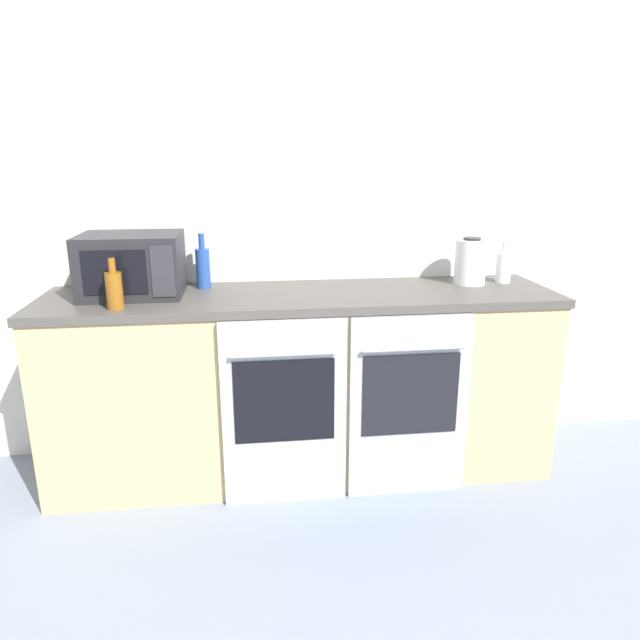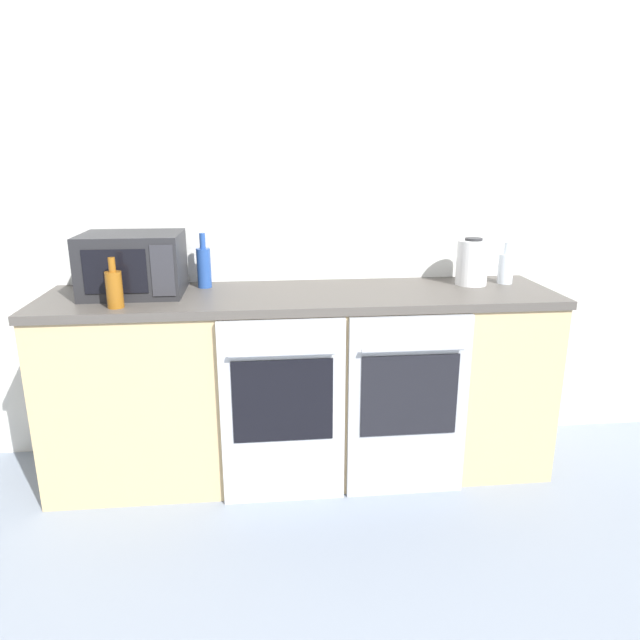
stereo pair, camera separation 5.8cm
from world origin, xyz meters
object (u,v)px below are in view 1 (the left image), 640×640
at_px(oven_left, 285,413).
at_px(microwave, 132,265).
at_px(bottle_amber, 114,289).
at_px(kettle, 470,262).
at_px(oven_right, 409,406).
at_px(bottle_clear, 504,267).
at_px(bottle_blue, 203,267).

bearing_deg(oven_left, microwave, 151.65).
relative_size(bottle_amber, kettle, 0.93).
bearing_deg(oven_right, kettle, 44.65).
bearing_deg(oven_right, oven_left, 180.00).
height_order(microwave, bottle_amber, microwave).
bearing_deg(kettle, bottle_amber, -170.29).
bearing_deg(bottle_clear, oven_left, -160.50).
distance_m(bottle_clear, bottle_amber, 1.92).
xyz_separation_m(microwave, bottle_clear, (1.87, 0.05, -0.06)).
bearing_deg(bottle_amber, microwave, 82.69).
height_order(oven_right, bottle_amber, bottle_amber).
height_order(oven_left, microwave, microwave).
bearing_deg(oven_left, bottle_blue, 127.33).
distance_m(bottle_amber, bottle_blue, 0.51).
distance_m(oven_left, oven_right, 0.58).
xyz_separation_m(oven_left, bottle_blue, (-0.37, 0.48, 0.59)).
bearing_deg(microwave, oven_left, -28.35).
xyz_separation_m(bottle_amber, bottle_blue, (0.35, 0.37, 0.02)).
xyz_separation_m(microwave, bottle_blue, (0.32, 0.11, -0.04)).
xyz_separation_m(microwave, kettle, (1.68, 0.04, -0.03)).
bearing_deg(bottle_amber, oven_right, -5.03).
distance_m(oven_right, kettle, 0.83).
relative_size(oven_left, microwave, 1.94).
bearing_deg(bottle_clear, oven_right, -145.08).
xyz_separation_m(oven_right, microwave, (-1.27, 0.37, 0.63)).
bearing_deg(bottle_blue, bottle_clear, -2.28).
distance_m(oven_left, bottle_amber, 0.92).
height_order(bottle_blue, kettle, bottle_blue).
xyz_separation_m(bottle_amber, kettle, (1.71, 0.29, 0.03)).
height_order(microwave, bottle_blue, microwave).
xyz_separation_m(oven_right, bottle_blue, (-0.95, 0.48, 0.59)).
height_order(oven_right, microwave, microwave).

